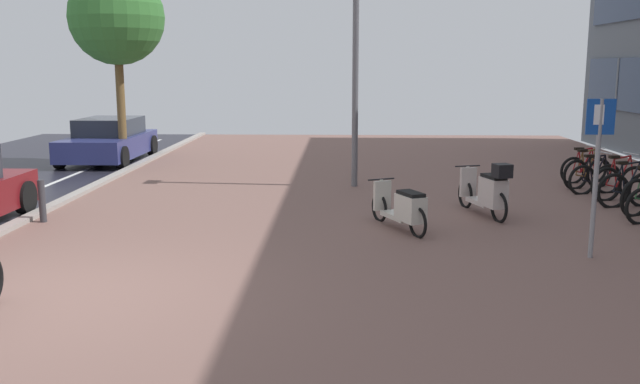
# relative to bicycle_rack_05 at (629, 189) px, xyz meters

# --- Properties ---
(ground) EXTENTS (21.00, 40.00, 0.13)m
(ground) POSITION_rel_bicycle_rack_05_xyz_m (-7.51, -5.72, -0.37)
(ground) COLOR #22212B
(bicycle_rack_05) EXTENTS (1.38, 0.50, 0.99)m
(bicycle_rack_05) POSITION_rel_bicycle_rack_05_xyz_m (0.00, 0.00, 0.00)
(bicycle_rack_05) COLOR black
(bicycle_rack_05) RESTS_ON ground
(bicycle_rack_06) EXTENTS (1.36, 0.53, 1.02)m
(bicycle_rack_06) POSITION_rel_bicycle_rack_05_xyz_m (0.11, 0.71, 0.01)
(bicycle_rack_06) COLOR black
(bicycle_rack_06) RESTS_ON ground
(bicycle_rack_07) EXTENTS (1.29, 0.49, 0.94)m
(bicycle_rack_07) POSITION_rel_bicycle_rack_05_xyz_m (-0.14, 1.42, -0.02)
(bicycle_rack_07) COLOR black
(bicycle_rack_07) RESTS_ON ground
(bicycle_rack_08) EXTENTS (1.30, 0.61, 0.98)m
(bicycle_rack_08) POSITION_rel_bicycle_rack_05_xyz_m (-0.06, 2.14, -0.01)
(bicycle_rack_08) COLOR black
(bicycle_rack_08) RESTS_ON ground
(bicycle_rack_09) EXTENTS (1.22, 0.47, 0.92)m
(bicycle_rack_09) POSITION_rel_bicycle_rack_05_xyz_m (0.10, 2.85, -0.02)
(bicycle_rack_09) COLOR black
(bicycle_rack_09) RESTS_ON ground
(scooter_near) EXTENTS (0.94, 1.69, 0.80)m
(scooter_near) POSITION_rel_bicycle_rack_05_xyz_m (-4.63, -2.14, 0.04)
(scooter_near) COLOR black
(scooter_near) RESTS_ON ground
(scooter_mid) EXTENTS (0.80, 1.86, 1.08)m
(scooter_mid) POSITION_rel_bicycle_rack_05_xyz_m (-2.97, -1.01, 0.13)
(scooter_mid) COLOR black
(scooter_mid) RESTS_ON ground
(parked_car_far) EXTENTS (1.93, 3.97, 1.25)m
(parked_car_far) POSITION_rel_bicycle_rack_05_xyz_m (-12.46, 6.25, 0.25)
(parked_car_far) COLOR navy
(parked_car_far) RESTS_ON ground
(parking_sign) EXTENTS (0.40, 0.07, 2.30)m
(parking_sign) POSITION_rel_bicycle_rack_05_xyz_m (-2.04, -3.73, 1.08)
(parking_sign) COLOR gray
(parking_sign) RESTS_ON ground
(lamp_post) EXTENTS (0.20, 0.52, 5.43)m
(lamp_post) POSITION_rel_bicycle_rack_05_xyz_m (-5.36, 2.20, 2.68)
(lamp_post) COLOR slate
(lamp_post) RESTS_ON ground
(street_tree) EXTENTS (2.55, 2.55, 5.32)m
(street_tree) POSITION_rel_bicycle_rack_05_xyz_m (-11.73, 5.28, 3.67)
(street_tree) COLOR brown
(street_tree) RESTS_ON ground
(bollard_far) EXTENTS (0.12, 0.12, 0.76)m
(bollard_far) POSITION_rel_bicycle_rack_05_xyz_m (-10.99, -1.69, 0.03)
(bollard_far) COLOR #38383D
(bollard_far) RESTS_ON ground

